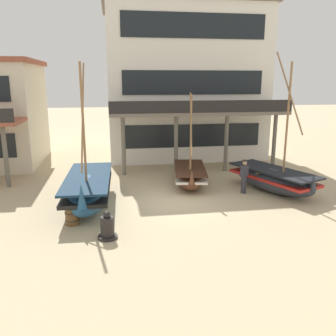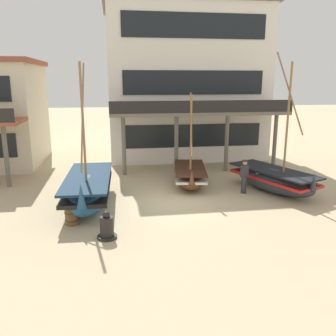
{
  "view_description": "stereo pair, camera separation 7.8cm",
  "coord_description": "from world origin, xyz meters",
  "px_view_note": "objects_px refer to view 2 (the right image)",
  "views": [
    {
      "loc": [
        -2.56,
        -15.26,
        5.49
      ],
      "look_at": [
        0.0,
        1.0,
        1.4
      ],
      "focal_mm": 38.06,
      "sensor_mm": 36.0,
      "label": 1
    },
    {
      "loc": [
        -2.49,
        -15.27,
        5.49
      ],
      "look_at": [
        0.0,
        1.0,
        1.4
      ],
      "focal_mm": 38.06,
      "sensor_mm": 36.0,
      "label": 2
    }
  ],
  "objects_px": {
    "fisherman_by_hull": "(244,177)",
    "wooden_barrel": "(72,216)",
    "capstan_winch": "(107,228)",
    "harbor_building_main": "(184,83)",
    "fishing_boat_near_left": "(190,175)",
    "fishing_boat_far_right": "(274,179)",
    "fishing_boat_centre_large": "(89,189)"
  },
  "relations": [
    {
      "from": "fishing_boat_centre_large",
      "to": "harbor_building_main",
      "type": "bearing_deg",
      "value": 59.18
    },
    {
      "from": "fishing_boat_centre_large",
      "to": "wooden_barrel",
      "type": "xyz_separation_m",
      "value": [
        -0.53,
        -2.08,
        -0.4
      ]
    },
    {
      "from": "fishing_boat_near_left",
      "to": "fishing_boat_far_right",
      "type": "distance_m",
      "value": 4.27
    },
    {
      "from": "fishing_boat_near_left",
      "to": "wooden_barrel",
      "type": "distance_m",
      "value": 7.2
    },
    {
      "from": "wooden_barrel",
      "to": "harbor_building_main",
      "type": "distance_m",
      "value": 15.41
    },
    {
      "from": "fishing_boat_far_right",
      "to": "capstan_winch",
      "type": "relative_size",
      "value": 6.64
    },
    {
      "from": "fishing_boat_near_left",
      "to": "fishing_boat_far_right",
      "type": "relative_size",
      "value": 0.72
    },
    {
      "from": "fishing_boat_far_right",
      "to": "wooden_barrel",
      "type": "xyz_separation_m",
      "value": [
        -9.58,
        -2.77,
        -0.29
      ]
    },
    {
      "from": "fishing_boat_centre_large",
      "to": "fishing_boat_near_left",
      "type": "bearing_deg",
      "value": 24.86
    },
    {
      "from": "fisherman_by_hull",
      "to": "capstan_winch",
      "type": "distance_m",
      "value": 7.89
    },
    {
      "from": "fishing_boat_far_right",
      "to": "harbor_building_main",
      "type": "bearing_deg",
      "value": 104.65
    },
    {
      "from": "wooden_barrel",
      "to": "fisherman_by_hull",
      "type": "bearing_deg",
      "value": 18.85
    },
    {
      "from": "fishing_boat_centre_large",
      "to": "fisherman_by_hull",
      "type": "relative_size",
      "value": 3.68
    },
    {
      "from": "fishing_boat_far_right",
      "to": "fisherman_by_hull",
      "type": "relative_size",
      "value": 4.02
    },
    {
      "from": "wooden_barrel",
      "to": "harbor_building_main",
      "type": "bearing_deg",
      "value": 61.58
    },
    {
      "from": "fishing_boat_far_right",
      "to": "harbor_building_main",
      "type": "relative_size",
      "value": 0.6
    },
    {
      "from": "capstan_winch",
      "to": "wooden_barrel",
      "type": "distance_m",
      "value": 2.03
    },
    {
      "from": "capstan_winch",
      "to": "wooden_barrel",
      "type": "bearing_deg",
      "value": 132.44
    },
    {
      "from": "wooden_barrel",
      "to": "capstan_winch",
      "type": "bearing_deg",
      "value": -47.56
    },
    {
      "from": "fisherman_by_hull",
      "to": "capstan_winch",
      "type": "relative_size",
      "value": 1.65
    },
    {
      "from": "fisherman_by_hull",
      "to": "wooden_barrel",
      "type": "xyz_separation_m",
      "value": [
        -8.01,
        -2.73,
        -0.48
      ]
    },
    {
      "from": "fishing_boat_near_left",
      "to": "capstan_winch",
      "type": "relative_size",
      "value": 4.76
    },
    {
      "from": "capstan_winch",
      "to": "wooden_barrel",
      "type": "xyz_separation_m",
      "value": [
        -1.37,
        1.5,
        -0.05
      ]
    },
    {
      "from": "fisherman_by_hull",
      "to": "capstan_winch",
      "type": "xyz_separation_m",
      "value": [
        -6.64,
        -4.23,
        -0.43
      ]
    },
    {
      "from": "fishing_boat_far_right",
      "to": "capstan_winch",
      "type": "xyz_separation_m",
      "value": [
        -8.21,
        -4.26,
        -0.24
      ]
    },
    {
      "from": "fishing_boat_far_right",
      "to": "capstan_winch",
      "type": "height_order",
      "value": "fishing_boat_far_right"
    },
    {
      "from": "fisherman_by_hull",
      "to": "wooden_barrel",
      "type": "distance_m",
      "value": 8.48
    },
    {
      "from": "fishing_boat_centre_large",
      "to": "capstan_winch",
      "type": "relative_size",
      "value": 6.07
    },
    {
      "from": "capstan_winch",
      "to": "harbor_building_main",
      "type": "relative_size",
      "value": 0.09
    },
    {
      "from": "fisherman_by_hull",
      "to": "capstan_winch",
      "type": "bearing_deg",
      "value": -147.51
    },
    {
      "from": "fishing_boat_far_right",
      "to": "wooden_barrel",
      "type": "height_order",
      "value": "fishing_boat_far_right"
    },
    {
      "from": "fishing_boat_near_left",
      "to": "fishing_boat_centre_large",
      "type": "height_order",
      "value": "fishing_boat_centre_large"
    }
  ]
}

